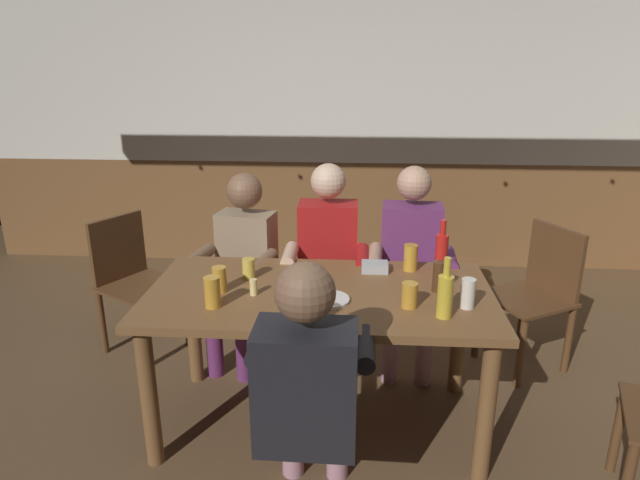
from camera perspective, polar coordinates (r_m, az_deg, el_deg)
The scene contains 23 objects.
ground_plane at distance 3.00m, azimuth -0.24°, elevation -19.88°, with size 7.78×7.78×0.00m, color brown.
back_wall_upper at distance 4.95m, azimuth 2.02°, elevation 17.60°, with size 6.48×0.12×1.67m, color silver.
back_wall_wainscot at distance 5.14m, azimuth 1.86°, elevation 2.87°, with size 6.48×0.12×0.95m, color brown.
dining_table at distance 2.78m, azimuth -0.03°, elevation -7.32°, with size 1.69×0.88×0.76m.
person_0 at distance 3.45m, azimuth -7.98°, elevation -2.14°, with size 0.53×0.55×1.19m.
person_1 at distance 3.38m, azimuth 0.77°, elevation -1.79°, with size 0.50×0.51×1.25m.
person_2 at distance 3.39m, azimuth 9.28°, elevation -2.09°, with size 0.52×0.52×1.24m.
person_3 at distance 2.20m, azimuth -1.23°, elevation -14.66°, with size 0.52×0.52×1.19m.
chair_empty_near_right at distance 3.81m, azimuth -18.67°, elevation -3.87°, with size 0.60×0.60×0.88m.
chair_empty_far_end at distance 3.67m, azimuth 21.37°, elevation -5.04°, with size 0.60×0.60×0.88m.
table_candle at distance 2.69m, azimuth -6.85°, elevation -4.83°, with size 0.04×0.04×0.08m, color #F9E08C.
condiment_caddy at distance 2.98m, azimuth 5.65°, elevation -2.77°, with size 0.14×0.10×0.05m, color #B2B7BC.
plate_0 at distance 2.62m, azimuth 0.80°, elevation -6.15°, with size 0.21×0.21×0.01m, color white.
bottle_0 at distance 2.49m, azimuth 12.74°, elevation -5.47°, with size 0.07×0.07×0.28m.
bottle_1 at distance 3.05m, azimuth 12.39°, elevation -0.97°, with size 0.07×0.07×0.27m.
pint_glass_0 at distance 2.62m, azimuth 14.95°, elevation -5.33°, with size 0.07×0.07×0.14m, color white.
pint_glass_1 at distance 3.00m, azimuth 9.29°, elevation -1.79°, with size 0.07×0.07×0.14m, color gold.
pint_glass_2 at distance 2.75m, azimuth -10.28°, elevation -4.00°, with size 0.07×0.07×0.13m, color gold.
pint_glass_3 at distance 2.89m, azimuth -7.35°, elevation -2.92°, with size 0.07×0.07×0.11m, color #E5C64C.
pint_glass_4 at distance 2.76m, azimuth 12.13°, elevation -3.70°, with size 0.06×0.06×0.15m, color #4C2D19.
pint_glass_5 at distance 2.37m, azimuth -0.97°, elevation -7.13°, with size 0.06×0.06×0.16m, color gold.
pint_glass_6 at distance 2.59m, azimuth -11.00°, elevation -5.28°, with size 0.07×0.07×0.15m, color gold.
pint_glass_7 at distance 2.58m, azimuth 9.18°, elevation -5.61°, with size 0.07×0.07×0.12m, color gold.
Camera 1 is at (0.17, -2.34, 1.87)m, focal length 31.14 mm.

